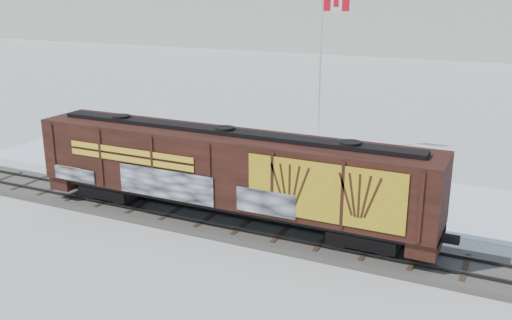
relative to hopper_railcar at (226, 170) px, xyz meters
The scene contains 8 objects.
ground 3.08m from the hopper_railcar, behind, with size 500.00×500.00×0.00m, color white.
rail_track 2.94m from the hopper_railcar, behind, with size 50.00×3.40×0.43m.
parking_strip 8.11m from the hopper_railcar, 97.82° to the left, with size 40.00×8.00×0.03m, color white.
hopper_railcar is the anchor object (origin of this frame).
flagpole 14.47m from the hopper_railcar, 91.71° to the left, with size 2.30×0.90×10.88m.
car_silver 12.21m from the hopper_railcar, 135.19° to the left, with size 1.76×4.38×1.49m, color #B2B4BA.
car_white 7.99m from the hopper_railcar, 100.55° to the left, with size 1.80×5.16×1.70m, color white.
car_dark 6.64m from the hopper_railcar, 64.22° to the left, with size 1.93×4.74×1.37m, color black.
Camera 1 is at (13.42, -22.39, 11.01)m, focal length 40.00 mm.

